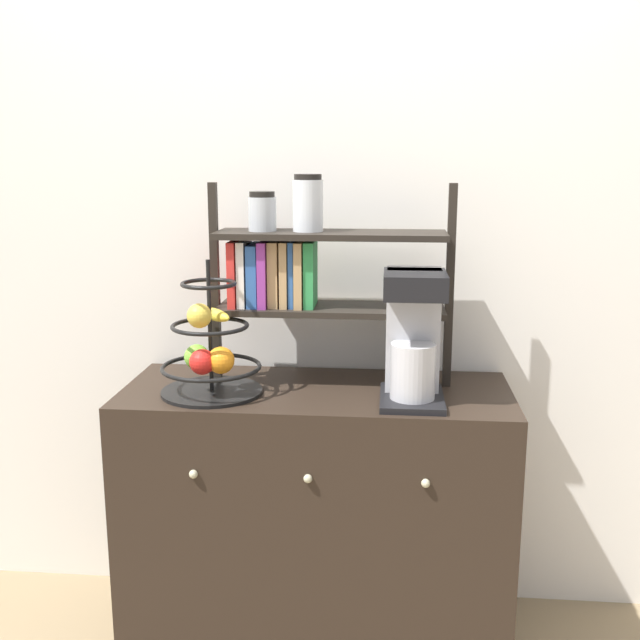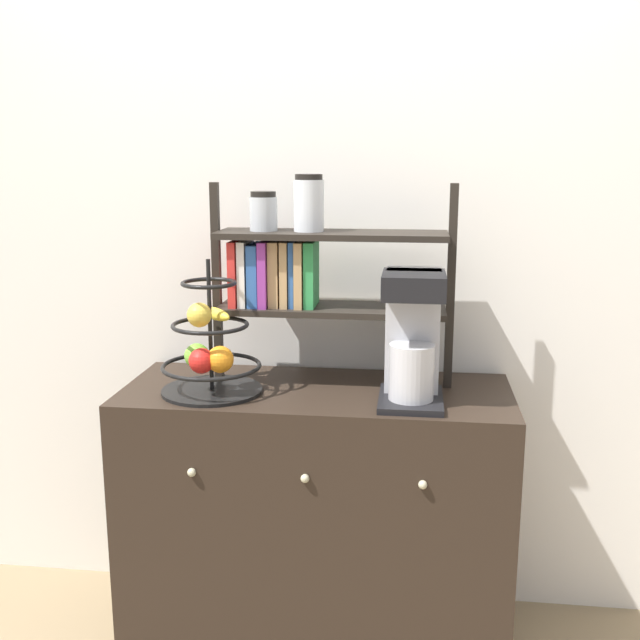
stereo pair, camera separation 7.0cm
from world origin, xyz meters
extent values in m
cube|color=silver|center=(0.00, 0.51, 1.30)|extent=(7.00, 0.05, 2.60)
cube|color=black|center=(0.00, 0.23, 0.40)|extent=(1.14, 0.46, 0.80)
sphere|color=#B2AD8C|center=(-0.31, -0.01, 0.63)|extent=(0.02, 0.02, 0.02)
sphere|color=#B2AD8C|center=(0.00, -0.01, 0.63)|extent=(0.02, 0.02, 0.02)
sphere|color=#B2AD8C|center=(0.31, -0.01, 0.63)|extent=(0.02, 0.02, 0.02)
cube|color=black|center=(0.28, 0.14, 0.81)|extent=(0.18, 0.24, 0.02)
cube|color=#B7B7BC|center=(0.28, 0.21, 1.00)|extent=(0.15, 0.09, 0.35)
cylinder|color=#B7B7BC|center=(0.28, 0.12, 0.90)|extent=(0.12, 0.12, 0.15)
cube|color=black|center=(0.28, 0.13, 1.14)|extent=(0.17, 0.19, 0.07)
cylinder|color=black|center=(-0.30, 0.17, 0.81)|extent=(0.29, 0.29, 0.01)
cylinder|color=black|center=(-0.30, 0.17, 1.00)|extent=(0.01, 0.01, 0.38)
torus|color=black|center=(-0.30, 0.17, 0.88)|extent=(0.29, 0.29, 0.01)
torus|color=black|center=(-0.30, 0.17, 1.00)|extent=(0.22, 0.22, 0.01)
torus|color=black|center=(-0.30, 0.17, 1.12)|extent=(0.16, 0.16, 0.01)
sphere|color=red|center=(-0.30, 0.09, 0.92)|extent=(0.07, 0.07, 0.07)
sphere|color=#6BAD33|center=(-0.33, 0.14, 0.92)|extent=(0.07, 0.07, 0.07)
sphere|color=orange|center=(-0.25, 0.10, 0.92)|extent=(0.08, 0.08, 0.08)
ellipsoid|color=yellow|center=(-0.30, 0.22, 1.02)|extent=(0.13, 0.13, 0.04)
sphere|color=gold|center=(-0.32, 0.14, 1.04)|extent=(0.07, 0.07, 0.07)
cube|color=black|center=(-0.31, 0.30, 1.10)|extent=(0.02, 0.02, 0.60)
cube|color=black|center=(0.38, 0.30, 1.10)|extent=(0.02, 0.02, 0.60)
cube|color=black|center=(0.04, 0.30, 1.03)|extent=(0.67, 0.20, 0.02)
cube|color=black|center=(0.04, 0.30, 1.25)|extent=(0.67, 0.20, 0.02)
cube|color=red|center=(-0.25, 0.30, 1.14)|extent=(0.02, 0.16, 0.19)
cube|color=white|center=(-0.22, 0.30, 1.14)|extent=(0.02, 0.15, 0.19)
cube|color=#2D599E|center=(-0.19, 0.30, 1.13)|extent=(0.03, 0.15, 0.18)
cube|color=#8C338C|center=(-0.16, 0.30, 1.14)|extent=(0.02, 0.16, 0.19)
cube|color=tan|center=(-0.13, 0.30, 1.13)|extent=(0.03, 0.13, 0.19)
cube|color=tan|center=(-0.10, 0.30, 1.14)|extent=(0.02, 0.14, 0.19)
cube|color=#2D599E|center=(-0.08, 0.30, 1.14)|extent=(0.02, 0.13, 0.19)
cube|color=tan|center=(-0.05, 0.30, 1.14)|extent=(0.02, 0.15, 0.19)
cube|color=#2D8C47|center=(-0.02, 0.30, 1.14)|extent=(0.03, 0.14, 0.19)
cylinder|color=#ADB2B7|center=(-0.17, 0.30, 1.31)|extent=(0.08, 0.08, 0.10)
cylinder|color=black|center=(-0.17, 0.30, 1.37)|extent=(0.07, 0.07, 0.02)
cylinder|color=silver|center=(-0.03, 0.30, 1.33)|extent=(0.09, 0.09, 0.15)
cylinder|color=black|center=(-0.03, 0.30, 1.42)|extent=(0.08, 0.08, 0.02)
camera|label=1|loc=(0.21, -1.87, 1.47)|focal=42.00mm
camera|label=2|loc=(0.28, -1.86, 1.47)|focal=42.00mm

